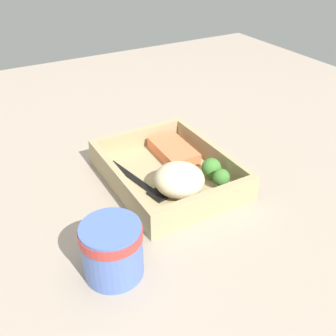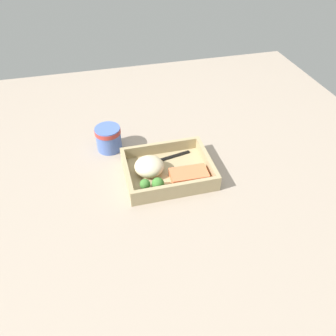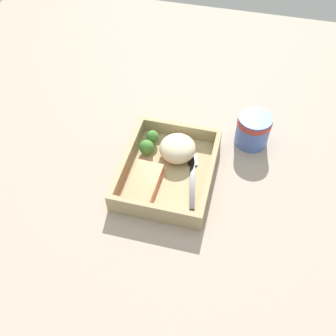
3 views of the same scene
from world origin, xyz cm
name	(u,v)px [view 2 (image 2 of 3)]	position (x,y,z in cm)	size (l,w,h in cm)	color
ground_plane	(168,177)	(0.00, 0.00, -1.00)	(160.00, 160.00, 2.00)	#A0907F
takeout_tray	(168,173)	(0.00, 0.00, 0.60)	(26.01, 20.72, 1.20)	tan
tray_rim	(168,167)	(0.00, 0.00, 3.11)	(26.01, 20.72, 3.82)	tan
salmon_fillet	(189,175)	(-5.33, 4.23, 2.39)	(11.06, 6.15, 2.38)	#F17346
mashed_potatoes	(149,166)	(5.54, -0.95, 3.77)	(8.86, 8.62, 5.15)	beige
broccoli_floret_1	(158,184)	(4.57, 6.42, 3.21)	(3.58, 3.58, 3.87)	#86AD65
broccoli_floret_2	(145,184)	(8.20, 5.96, 3.37)	(3.02, 3.02, 3.78)	#8AA965
fork	(164,159)	(-0.17, -5.84, 1.42)	(15.82, 4.65, 0.44)	black
paper_cup	(108,137)	(15.73, -17.55, 4.54)	(8.42, 8.42, 8.13)	#4E6AB7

